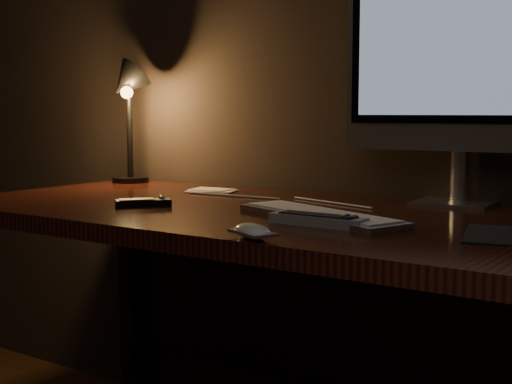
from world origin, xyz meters
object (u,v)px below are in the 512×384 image
Objects in this scene: keyboard at (320,215)px; media_remote at (143,202)px; desk_lamp at (127,100)px; desk at (279,258)px; mouse at (253,233)px; tv_remote at (318,220)px; monitor at (458,60)px.

media_remote reaches higher than keyboard.
keyboard is 1.10× the size of desk_lamp.
desk is 16.44× the size of mouse.
monitor is at bearing 76.18° from tv_remote.
desk_lamp is at bearing -179.39° from keyboard.
desk is 3.74× the size of keyboard.
media_remote is 0.65× the size of tv_remote.
desk is 0.81m from desk_lamp.
monitor is (0.34, 0.26, 0.48)m from desk.
desk_lamp is (-0.88, 0.58, 0.25)m from mouse.
desk_lamp is (-0.91, 0.39, 0.25)m from tv_remote.
desk is at bearing -145.73° from monitor.
keyboard is 0.95m from desk_lamp.
keyboard is 2.11× the size of tv_remote.
monitor is 0.76m from mouse.
desk_lamp reaches higher than mouse.
monitor reaches higher than mouse.
monitor is at bearing -13.87° from media_remote.
media_remote is (-0.45, -0.06, 0.00)m from keyboard.
mouse is at bearing -34.36° from desk_lamp.
mouse reaches higher than keyboard.
monitor is 0.54m from keyboard.
desk is at bearing 136.57° from tv_remote.
desk is at bearing -14.58° from media_remote.
desk is 4.09× the size of desk_lamp.
keyboard is at bearing -35.03° from desk.
keyboard is 0.10m from tv_remote.
tv_remote is at bearing -24.23° from desk_lamp.
media_remote is at bearing -179.98° from mouse.
monitor reaches higher than keyboard.
keyboard is at bearing -20.41° from desk_lamp.
keyboard is (0.18, -0.13, 0.14)m from desk.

